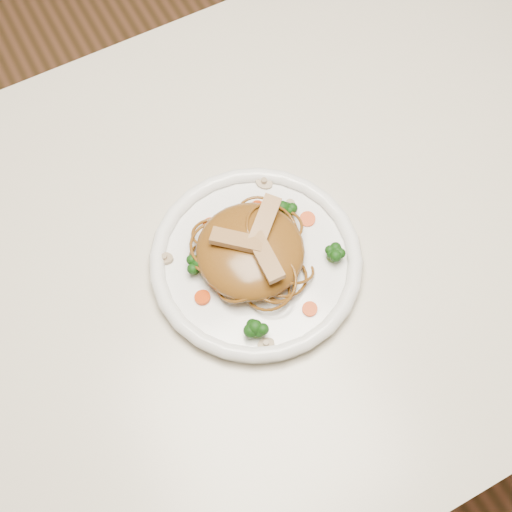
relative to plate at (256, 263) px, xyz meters
name	(u,v)px	position (x,y,z in m)	size (l,w,h in m)	color
ground	(265,386)	(0.04, 0.03, -0.76)	(4.00, 4.00, 0.00)	#50361B
table	(271,265)	(0.04, 0.03, -0.11)	(1.20, 0.80, 0.75)	beige
plate	(256,263)	(0.00, 0.00, 0.00)	(0.27, 0.27, 0.02)	white
noodle_mound	(250,251)	(-0.01, 0.01, 0.03)	(0.14, 0.14, 0.04)	brown
chicken_a	(265,220)	(0.02, 0.02, 0.06)	(0.07, 0.02, 0.01)	tan
chicken_b	(237,240)	(-0.02, 0.01, 0.06)	(0.06, 0.02, 0.01)	tan
chicken_c	(266,257)	(0.00, -0.02, 0.06)	(0.07, 0.02, 0.01)	tan
broccoli_0	(288,208)	(0.07, 0.04, 0.02)	(0.02, 0.02, 0.03)	#10440E
broccoli_1	(193,265)	(-0.08, 0.03, 0.02)	(0.03, 0.03, 0.03)	#10440E
broccoli_2	(256,329)	(-0.05, -0.09, 0.02)	(0.03, 0.03, 0.03)	#10440E
broccoli_3	(333,253)	(0.09, -0.04, 0.02)	(0.03, 0.03, 0.03)	#10440E
carrot_0	(257,207)	(0.04, 0.07, 0.01)	(0.02, 0.02, 0.01)	#EC3808
carrot_1	(202,298)	(-0.08, -0.01, 0.01)	(0.02, 0.02, 0.01)	#EC3808
carrot_2	(307,219)	(0.09, 0.02, 0.01)	(0.02, 0.02, 0.01)	#EC3808
carrot_3	(210,225)	(-0.03, 0.07, 0.01)	(0.02, 0.02, 0.01)	#EC3808
carrot_4	(310,309)	(0.03, -0.09, 0.01)	(0.02, 0.02, 0.01)	#EC3808
mushroom_0	(266,344)	(-0.04, -0.11, 0.01)	(0.02, 0.02, 0.01)	tan
mushroom_1	(290,207)	(0.08, 0.05, 0.01)	(0.02, 0.02, 0.01)	tan
mushroom_2	(164,259)	(-0.10, 0.06, 0.01)	(0.02, 0.02, 0.01)	tan
mushroom_3	(264,183)	(0.06, 0.10, 0.01)	(0.02, 0.02, 0.01)	tan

